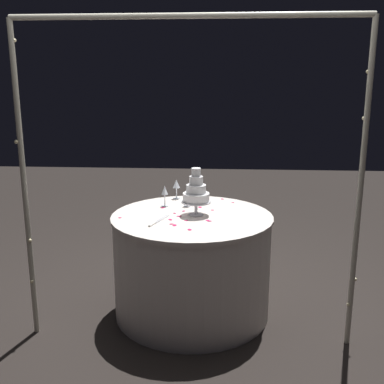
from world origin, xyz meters
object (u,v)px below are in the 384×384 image
object	(u,v)px
wine_glass_2	(176,185)
tiered_cake	(196,193)
decorative_arch	(188,134)
wine_glass_1	(165,191)
cake_knife	(158,221)
wine_glass_0	(187,193)
main_table	(192,264)

from	to	relation	value
wine_glass_2	tiered_cake	bearing A→B (deg)	112.02
wine_glass_2	decorative_arch	bearing A→B (deg)	100.72
wine_glass_1	cake_knife	xyz separation A→B (m)	(-0.00, 0.42, -0.12)
wine_glass_2	wine_glass_0	bearing A→B (deg)	114.85
wine_glass_0	decorative_arch	bearing A→B (deg)	94.89
decorative_arch	main_table	world-z (taller)	decorative_arch
decorative_arch	tiered_cake	size ratio (longest dim) A/B	6.32
tiered_cake	wine_glass_2	bearing A→B (deg)	-67.98
wine_glass_2	cake_knife	xyz separation A→B (m)	(0.07, 0.67, -0.12)
wine_glass_1	wine_glass_2	distance (m)	0.26
tiered_cake	cake_knife	distance (m)	0.36
tiered_cake	wine_glass_0	world-z (taller)	tiered_cake
decorative_arch	main_table	distance (m)	1.10
decorative_arch	main_table	bearing A→B (deg)	-90.21
wine_glass_2	cake_knife	bearing A→B (deg)	84.26
cake_knife	wine_glass_1	bearing A→B (deg)	-89.82
main_table	wine_glass_1	distance (m)	0.61
main_table	wine_glass_2	world-z (taller)	wine_glass_2
decorative_arch	wine_glass_0	size ratio (longest dim) A/B	14.97
main_table	wine_glass_1	size ratio (longest dim) A/B	7.17
main_table	cake_knife	size ratio (longest dim) A/B	4.22
wine_glass_2	cake_knife	distance (m)	0.68
main_table	cake_knife	distance (m)	0.49
wine_glass_0	main_table	bearing A→B (deg)	102.30
wine_glass_1	cake_knife	size ratio (longest dim) A/B	0.59
decorative_arch	tiered_cake	world-z (taller)	decorative_arch
tiered_cake	main_table	bearing A→B (deg)	14.42
decorative_arch	cake_knife	size ratio (longest dim) A/B	7.88
decorative_arch	tiered_cake	xyz separation A→B (m)	(-0.03, -0.38, -0.47)
decorative_arch	wine_glass_1	xyz separation A→B (m)	(0.23, -0.62, -0.53)
tiered_cake	wine_glass_0	size ratio (longest dim) A/B	2.37
cake_knife	wine_glass_2	bearing A→B (deg)	-95.74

